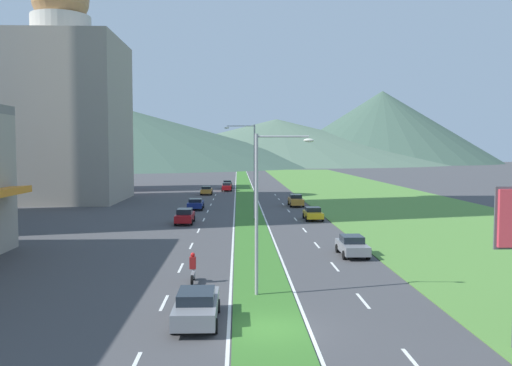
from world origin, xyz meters
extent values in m
plane|color=#424244|center=(0.00, 0.00, 0.00)|extent=(600.00, 600.00, 0.00)
cube|color=#387028|center=(0.00, 60.00, 0.03)|extent=(3.20, 240.00, 0.06)
cube|color=#518438|center=(20.60, 60.00, 0.03)|extent=(24.00, 240.00, 0.06)
cube|color=silver|center=(-5.10, 4.29, 0.01)|extent=(0.16, 2.80, 0.01)
cube|color=silver|center=(-5.10, 12.39, 0.01)|extent=(0.16, 2.80, 0.01)
cube|color=silver|center=(-5.10, 20.49, 0.01)|extent=(0.16, 2.80, 0.01)
cube|color=silver|center=(-5.10, 28.59, 0.01)|extent=(0.16, 2.80, 0.01)
cube|color=silver|center=(-5.10, 36.68, 0.01)|extent=(0.16, 2.80, 0.01)
cube|color=silver|center=(-5.10, 44.78, 0.01)|extent=(0.16, 2.80, 0.01)
cube|color=silver|center=(-5.10, 52.88, 0.01)|extent=(0.16, 2.80, 0.01)
cube|color=silver|center=(-5.10, 60.98, 0.01)|extent=(0.16, 2.80, 0.01)
cube|color=silver|center=(-5.10, 69.07, 0.01)|extent=(0.16, 2.80, 0.01)
cube|color=silver|center=(5.10, -3.80, 0.01)|extent=(0.16, 2.80, 0.01)
cube|color=silver|center=(5.10, 4.29, 0.01)|extent=(0.16, 2.80, 0.01)
cube|color=silver|center=(5.10, 12.39, 0.01)|extent=(0.16, 2.80, 0.01)
cube|color=silver|center=(5.10, 20.49, 0.01)|extent=(0.16, 2.80, 0.01)
cube|color=silver|center=(5.10, 28.59, 0.01)|extent=(0.16, 2.80, 0.01)
cube|color=silver|center=(5.10, 36.68, 0.01)|extent=(0.16, 2.80, 0.01)
cube|color=silver|center=(5.10, 44.78, 0.01)|extent=(0.16, 2.80, 0.01)
cube|color=silver|center=(5.10, 52.88, 0.01)|extent=(0.16, 2.80, 0.01)
cube|color=silver|center=(5.10, 60.98, 0.01)|extent=(0.16, 2.80, 0.01)
cube|color=silver|center=(5.10, 69.07, 0.01)|extent=(0.16, 2.80, 0.01)
cube|color=silver|center=(-1.75, 60.00, 0.01)|extent=(0.16, 240.00, 0.01)
cube|color=silver|center=(1.75, 60.00, 0.01)|extent=(0.16, 240.00, 0.01)
cube|color=#9E9384|center=(-27.46, 59.35, 12.08)|extent=(17.46, 17.46, 24.16)
cylinder|color=beige|center=(-27.46, 59.35, 25.81)|extent=(8.68, 8.68, 3.31)
cube|color=#D83847|center=(-36.04, 79.91, 13.86)|extent=(12.69, 12.69, 27.72)
cone|color=#3D5647|center=(-61.33, 250.73, 14.44)|extent=(212.10, 212.10, 28.89)
cone|color=#516B56|center=(21.49, 292.76, 12.62)|extent=(204.93, 204.93, 25.24)
cone|color=#3D5647|center=(83.09, 290.69, 20.77)|extent=(132.52, 132.52, 41.54)
cylinder|color=#99999E|center=(-0.35, 5.49, 4.31)|extent=(0.18, 0.18, 8.62)
cylinder|color=#99999E|center=(1.02, 5.43, 8.47)|extent=(2.74, 0.23, 0.10)
ellipsoid|color=silver|center=(2.39, 5.36, 8.27)|extent=(0.56, 0.28, 0.20)
cylinder|color=#99999E|center=(0.55, 37.24, 5.26)|extent=(0.18, 0.18, 10.53)
cylinder|color=#99999E|center=(-0.99, 37.36, 10.38)|extent=(3.09, 0.32, 0.10)
ellipsoid|color=silver|center=(-2.53, 37.47, 10.18)|extent=(0.56, 0.28, 0.20)
cube|color=#C6842D|center=(6.64, 50.53, 0.70)|extent=(1.77, 4.76, 0.77)
cube|color=black|center=(6.64, 50.72, 1.34)|extent=(1.52, 2.10, 0.51)
cylinder|color=black|center=(7.49, 49.06, 0.32)|extent=(0.22, 0.64, 0.64)
cylinder|color=black|center=(5.79, 49.06, 0.32)|extent=(0.22, 0.64, 0.64)
cylinder|color=black|center=(7.49, 52.01, 0.32)|extent=(0.22, 0.64, 0.64)
cylinder|color=black|center=(5.79, 52.01, 0.32)|extent=(0.22, 0.64, 0.64)
cube|color=#C6842D|center=(-6.67, 69.88, 0.64)|extent=(1.82, 4.49, 0.65)
cube|color=black|center=(-6.67, 69.70, 1.20)|extent=(1.57, 1.97, 0.46)
cylinder|color=black|center=(-7.55, 71.27, 0.32)|extent=(0.22, 0.64, 0.64)
cylinder|color=black|center=(-5.80, 71.27, 0.32)|extent=(0.22, 0.64, 0.64)
cylinder|color=black|center=(-7.55, 68.49, 0.32)|extent=(0.22, 0.64, 0.64)
cylinder|color=black|center=(-5.80, 68.49, 0.32)|extent=(0.22, 0.64, 0.64)
cube|color=maroon|center=(-3.36, 77.64, 0.69)|extent=(1.71, 4.64, 0.75)
cube|color=black|center=(-3.36, 77.46, 1.32)|extent=(1.47, 2.04, 0.50)
cylinder|color=black|center=(-4.18, 79.08, 0.32)|extent=(0.22, 0.64, 0.64)
cylinder|color=black|center=(-2.54, 79.08, 0.32)|extent=(0.22, 0.64, 0.64)
cylinder|color=black|center=(-4.18, 76.20, 0.32)|extent=(0.22, 0.64, 0.64)
cylinder|color=black|center=(-2.54, 76.20, 0.32)|extent=(0.22, 0.64, 0.64)
cube|color=navy|center=(-6.79, 47.00, 0.65)|extent=(1.88, 4.54, 0.66)
cube|color=black|center=(-6.79, 46.82, 1.20)|extent=(1.61, 2.00, 0.43)
cylinder|color=black|center=(-7.69, 48.41, 0.32)|extent=(0.22, 0.64, 0.64)
cylinder|color=black|center=(-5.89, 48.41, 0.32)|extent=(0.22, 0.64, 0.64)
cylinder|color=black|center=(-7.69, 45.59, 0.32)|extent=(0.22, 0.64, 0.64)
cylinder|color=black|center=(-5.89, 45.59, 0.32)|extent=(0.22, 0.64, 0.64)
cube|color=maroon|center=(-6.89, 33.68, 0.68)|extent=(1.74, 4.77, 0.72)
cube|color=black|center=(-6.89, 33.49, 1.32)|extent=(1.50, 2.10, 0.55)
cylinder|color=black|center=(-7.73, 35.16, 0.32)|extent=(0.22, 0.64, 0.64)
cylinder|color=black|center=(-6.05, 35.16, 0.32)|extent=(0.22, 0.64, 0.64)
cylinder|color=black|center=(-7.73, 32.20, 0.32)|extent=(0.22, 0.64, 0.64)
cylinder|color=black|center=(-6.05, 32.20, 0.32)|extent=(0.22, 0.64, 0.64)
cube|color=slate|center=(-3.21, 1.11, 0.68)|extent=(1.85, 4.72, 0.73)
cube|color=black|center=(-3.21, 0.92, 1.28)|extent=(1.59, 2.08, 0.46)
cylinder|color=black|center=(-4.10, 2.57, 0.32)|extent=(0.22, 0.64, 0.64)
cylinder|color=black|center=(-2.32, 2.57, 0.32)|extent=(0.22, 0.64, 0.64)
cylinder|color=black|center=(-4.10, -0.36, 0.32)|extent=(0.22, 0.64, 0.64)
cylinder|color=black|center=(-2.32, -0.36, 0.32)|extent=(0.22, 0.64, 0.64)
cube|color=black|center=(-3.36, 84.69, 0.71)|extent=(1.75, 4.55, 0.78)
cube|color=black|center=(-3.36, 84.51, 1.34)|extent=(1.51, 2.00, 0.48)
cylinder|color=black|center=(-4.20, 86.10, 0.32)|extent=(0.22, 0.64, 0.64)
cylinder|color=black|center=(-2.52, 86.10, 0.32)|extent=(0.22, 0.64, 0.64)
cylinder|color=black|center=(-4.20, 83.28, 0.32)|extent=(0.22, 0.64, 0.64)
cylinder|color=black|center=(-2.52, 83.28, 0.32)|extent=(0.22, 0.64, 0.64)
cube|color=yellow|center=(6.96, 35.99, 0.62)|extent=(1.81, 4.03, 0.61)
cube|color=black|center=(6.96, 36.15, 1.17)|extent=(1.56, 1.77, 0.49)
cylinder|color=black|center=(7.83, 34.75, 0.32)|extent=(0.22, 0.64, 0.64)
cylinder|color=black|center=(6.10, 34.75, 0.32)|extent=(0.22, 0.64, 0.64)
cylinder|color=black|center=(7.83, 37.24, 0.32)|extent=(0.22, 0.64, 0.64)
cylinder|color=black|center=(6.10, 37.24, 0.32)|extent=(0.22, 0.64, 0.64)
cube|color=slate|center=(7.04, 16.00, 0.65)|extent=(1.77, 4.30, 0.65)
cube|color=black|center=(7.04, 16.17, 1.22)|extent=(1.52, 1.89, 0.50)
cylinder|color=black|center=(7.89, 14.67, 0.32)|extent=(0.22, 0.64, 0.64)
cylinder|color=black|center=(6.19, 14.67, 0.32)|extent=(0.22, 0.64, 0.64)
cylinder|color=black|center=(7.89, 17.33, 0.32)|extent=(0.22, 0.64, 0.64)
cylinder|color=black|center=(6.19, 17.33, 0.32)|extent=(0.22, 0.64, 0.64)
cylinder|color=black|center=(-3.97, 9.09, 0.30)|extent=(0.10, 0.60, 0.60)
cylinder|color=black|center=(-3.97, 7.69, 0.30)|extent=(0.12, 0.60, 0.60)
cube|color=slate|center=(-3.97, 8.39, 0.47)|extent=(0.20, 1.12, 0.25)
ellipsoid|color=slate|center=(-3.97, 8.59, 0.83)|extent=(0.24, 0.44, 0.24)
cube|color=maroon|center=(-3.97, 8.29, 1.20)|extent=(0.36, 0.28, 0.70)
sphere|color=red|center=(-3.97, 8.34, 1.67)|extent=(0.26, 0.26, 0.26)
camera|label=1|loc=(-1.36, -22.86, 7.81)|focal=37.91mm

